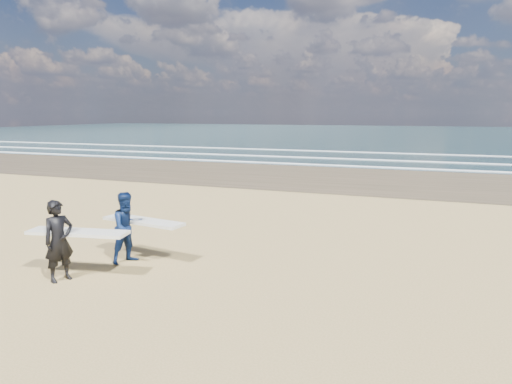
% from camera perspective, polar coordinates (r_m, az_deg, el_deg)
% --- Properties ---
extents(surfer_near, '(2.26, 1.18, 1.75)m').
position_cam_1_polar(surfer_near, '(10.54, -23.12, -5.49)').
color(surfer_near, black).
rests_on(surfer_near, ground).
extents(surfer_far, '(2.25, 1.28, 1.71)m').
position_cam_1_polar(surfer_far, '(11.27, -15.59, -4.24)').
color(surfer_far, '#0C1E47').
rests_on(surfer_far, ground).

